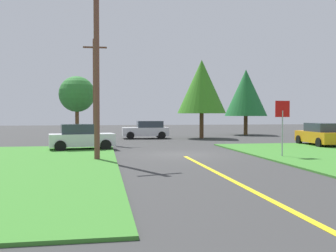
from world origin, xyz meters
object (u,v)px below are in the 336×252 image
utility_pole_mid (95,90)px  oak_tree_left (202,87)px  utility_pole_near (97,66)px  car_on_crossroad (322,135)px  pine_tree_center (246,93)px  oak_tree_right (77,94)px  car_approaching_junction (146,130)px  parked_car_near_building (81,137)px  stop_sign (282,117)px

utility_pole_mid → oak_tree_left: bearing=25.7°
utility_pole_near → car_on_crossroad: bearing=21.1°
pine_tree_center → oak_tree_right: size_ratio=1.30×
oak_tree_left → car_approaching_junction: bearing=173.6°
parked_car_near_building → utility_pole_near: bearing=-88.0°
pine_tree_center → oak_tree_right: bearing=-160.4°
car_on_crossroad → car_approaching_junction: 15.38m
parked_car_near_building → oak_tree_right: 9.62m
oak_tree_right → pine_tree_center: bearing=19.6°
stop_sign → utility_pole_near: bearing=-9.5°
car_approaching_junction → oak_tree_right: 7.10m
car_approaching_junction → utility_pole_near: (-4.23, -16.51, 3.74)m
utility_pole_near → pine_tree_center: (15.58, 20.96, 0.02)m
utility_pole_mid → pine_tree_center: bearing=31.3°
parked_car_near_building → oak_tree_left: oak_tree_left is taller
car_approaching_junction → oak_tree_left: bearing=173.4°
oak_tree_right → utility_pole_near: bearing=-82.7°
pine_tree_center → stop_sign: bearing=-106.3°
stop_sign → car_on_crossroad: stop_sign is taller
oak_tree_left → pine_tree_center: size_ratio=1.03×
utility_pole_near → utility_pole_mid: 11.33m
oak_tree_right → car_on_crossroad: bearing=-26.8°
pine_tree_center → car_approaching_junction: bearing=-158.6°
pine_tree_center → utility_pole_mid: bearing=-148.7°
car_approaching_junction → utility_pole_near: 17.45m
stop_sign → oak_tree_left: oak_tree_left is taller
utility_pole_near → parked_car_near_building: bearing=100.5°
utility_pole_near → pine_tree_center: size_ratio=1.24×
car_on_crossroad → oak_tree_right: 19.66m
car_approaching_junction → pine_tree_center: (11.35, 4.44, 3.76)m
parked_car_near_building → pine_tree_center: bearing=34.1°
stop_sign → car_on_crossroad: (6.06, 6.25, -1.28)m
stop_sign → parked_car_near_building: (-10.41, 5.95, -1.28)m
car_approaching_junction → oak_tree_left: (5.10, -0.57, 3.99)m
parked_car_near_building → stop_sign: bearing=-38.3°
stop_sign → utility_pole_near: 9.68m
parked_car_near_building → pine_tree_center: 22.91m
utility_pole_near → oak_tree_right: (-1.90, 14.72, -0.62)m
car_on_crossroad → pine_tree_center: 15.46m
utility_pole_near → pine_tree_center: bearing=53.4°
car_approaching_junction → parked_car_near_building: (-5.28, -10.85, -0.00)m
oak_tree_left → pine_tree_center: oak_tree_left is taller
pine_tree_center → oak_tree_left: bearing=-141.3°
car_on_crossroad → pine_tree_center: size_ratio=0.64×
parked_car_near_building → utility_pole_mid: size_ratio=0.52×
utility_pole_mid → oak_tree_left: (9.63, 4.62, 0.71)m
car_approaching_junction → utility_pole_near: utility_pole_near is taller
car_on_crossroad → utility_pole_near: bearing=114.6°
car_approaching_junction → pine_tree_center: size_ratio=0.59×
car_approaching_junction → parked_car_near_building: 12.07m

